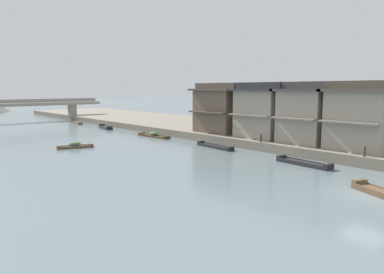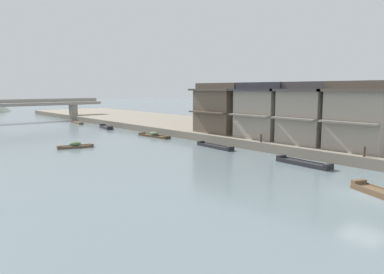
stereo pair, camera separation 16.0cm
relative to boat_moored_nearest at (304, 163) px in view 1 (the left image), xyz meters
name	(u,v)px [view 1 (the left image)]	position (x,y,z in m)	size (l,w,h in m)	color
ground_plane	(366,196)	(-4.89, -7.22, -0.17)	(400.00, 400.00, 0.00)	slate
riverbank_right	(212,128)	(11.40, 22.78, 0.30)	(18.00, 110.00, 0.93)	slate
boat_moored_nearest	(304,163)	(0.00, 0.00, 0.00)	(1.42, 5.08, 0.51)	#232326
boat_moored_second	(154,135)	(0.59, 22.75, 0.06)	(1.42, 5.72, 0.71)	brown
boat_moored_third	(215,146)	(0.55, 11.17, -0.02)	(1.29, 5.38, 0.46)	#232326
boat_moored_far	(106,127)	(0.54, 36.14, 0.02)	(1.93, 4.74, 0.56)	#232326
boat_midriver_drifting	(76,123)	(0.40, 47.22, -0.03)	(1.33, 5.11, 0.42)	brown
boat_midriver_upstream	(75,146)	(-10.92, 21.09, 0.08)	(3.90, 1.91, 0.67)	brown
house_waterfront_nearest	(361,116)	(5.81, -2.02, 3.77)	(5.57, 5.96, 6.14)	gray
house_waterfront_second	(310,113)	(6.22, 3.33, 3.78)	(6.40, 5.54, 6.14)	gray
house_waterfront_tall	(263,111)	(5.69, 8.80, 3.77)	(5.35, 6.10, 6.14)	gray
house_waterfront_narrow	(220,108)	(5.64, 15.40, 3.77)	(5.24, 6.77, 6.14)	brown
mooring_post_dock_near	(364,151)	(2.75, -3.78, 1.19)	(0.20, 0.20, 0.85)	#473828
mooring_post_dock_mid	(261,138)	(2.75, 6.67, 1.17)	(0.20, 0.20, 0.82)	#473828
stone_bridge	(29,107)	(-4.89, 56.82, 2.70)	(28.60, 2.40, 4.35)	gray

